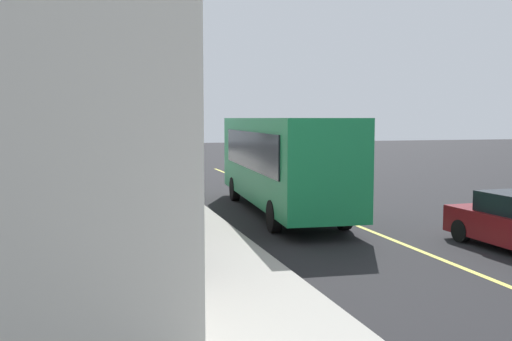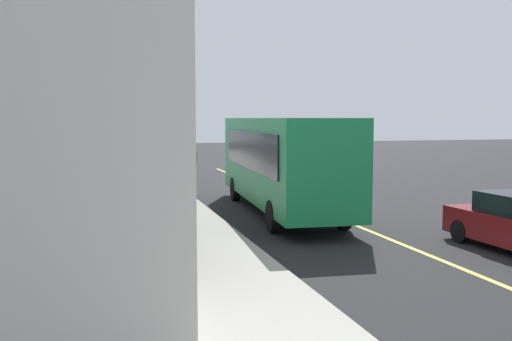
# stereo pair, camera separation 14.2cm
# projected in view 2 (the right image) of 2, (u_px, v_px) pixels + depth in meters

# --- Properties ---
(ground) EXTENTS (120.00, 120.00, 0.00)m
(ground) POSITION_uv_depth(u_px,v_px,m) (310.00, 207.00, 22.89)
(ground) COLOR black
(sidewalk) EXTENTS (80.00, 2.89, 0.15)m
(sidewalk) POSITION_uv_depth(u_px,v_px,m) (169.00, 211.00, 21.39)
(sidewalk) COLOR #9E9B93
(sidewalk) RESTS_ON ground
(lane_centre_stripe) EXTENTS (36.00, 0.16, 0.01)m
(lane_centre_stripe) POSITION_uv_depth(u_px,v_px,m) (310.00, 207.00, 22.89)
(lane_centre_stripe) COLOR #D8D14C
(lane_centre_stripe) RESTS_ON ground
(bus) EXTENTS (11.28, 3.27, 3.50)m
(bus) POSITION_uv_depth(u_px,v_px,m) (281.00, 159.00, 21.27)
(bus) COLOR #197F47
(bus) RESTS_ON ground
(traffic_light) EXTENTS (0.30, 0.52, 3.20)m
(traffic_light) POSITION_uv_depth(u_px,v_px,m) (170.00, 139.00, 26.89)
(traffic_light) COLOR #2D2D33
(traffic_light) RESTS_ON sidewalk
(car_silver) EXTENTS (4.36, 1.98, 1.52)m
(car_silver) POSITION_uv_depth(u_px,v_px,m) (302.00, 167.00, 32.41)
(car_silver) COLOR #B7BABF
(car_silver) RESTS_ON ground
(pedestrian_mid_block) EXTENTS (0.34, 0.34, 1.62)m
(pedestrian_mid_block) POSITION_uv_depth(u_px,v_px,m) (170.00, 182.00, 21.69)
(pedestrian_mid_block) COLOR black
(pedestrian_mid_block) RESTS_ON sidewalk
(pedestrian_waiting) EXTENTS (0.34, 0.34, 1.55)m
(pedestrian_waiting) POSITION_uv_depth(u_px,v_px,m) (160.00, 187.00, 20.28)
(pedestrian_waiting) COLOR black
(pedestrian_waiting) RESTS_ON sidewalk
(pedestrian_by_curb) EXTENTS (0.34, 0.34, 1.80)m
(pedestrian_by_curb) POSITION_uv_depth(u_px,v_px,m) (178.00, 205.00, 15.06)
(pedestrian_by_curb) COLOR black
(pedestrian_by_curb) RESTS_ON sidewalk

